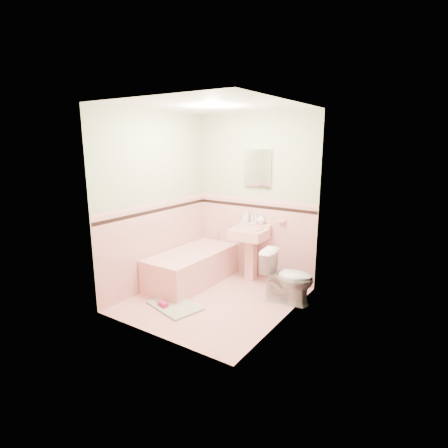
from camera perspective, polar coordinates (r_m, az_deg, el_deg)
The scene contains 32 objects.
floor at distance 4.93m, azimuth -1.64°, elevation -11.96°, with size 2.20×2.20×0.00m, color pink.
ceiling at distance 4.49m, azimuth -1.85°, elevation 18.37°, with size 2.20×2.20×0.00m, color white.
wall_back at distance 5.47m, azimuth 4.93°, elevation 4.22°, with size 2.50×2.50×0.00m, color #F1DFC5.
wall_front at distance 3.72m, azimuth -11.54°, elevation -0.14°, with size 2.50×2.50×0.00m, color #F1DFC5.
wall_left at distance 5.18m, azimuth -10.84°, elevation 3.55°, with size 2.50×2.50×0.00m, color #F1DFC5.
wall_right at distance 4.06m, azimuth 9.87°, elevation 1.03°, with size 2.50×2.50×0.00m, color #F1DFC5.
wainscot_back at distance 5.59m, azimuth 4.74°, elevation -2.38°, with size 2.00×2.00×0.00m, color #EBA49D.
wainscot_front at distance 3.93m, azimuth -10.99°, elevation -9.39°, with size 2.00×2.00×0.00m, color #EBA49D.
wainscot_left at distance 5.31m, azimuth -10.45°, elevation -3.39°, with size 2.20×2.20×0.00m, color #EBA49D.
wainscot_right at distance 4.25m, azimuth 9.38°, elevation -7.56°, with size 2.20×2.20×0.00m, color #EBA49D.
accent_back at distance 5.47m, azimuth 4.82°, elevation 2.86°, with size 2.00×2.00×0.00m, color black.
accent_front at distance 3.76m, azimuth -11.26°, elevation -2.02°, with size 2.00×2.00×0.00m, color black.
accent_left at distance 5.19m, azimuth -10.63°, elevation 2.12°, with size 2.20×2.20×0.00m, color black.
accent_right at distance 4.10m, azimuth 9.57°, elevation -0.72°, with size 2.20×2.20×0.00m, color black.
cap_back at distance 5.46m, azimuth 4.84°, elevation 3.89°, with size 2.00×2.00×0.00m, color pink.
cap_front at distance 3.74m, azimuth -11.33°, elevation -0.54°, with size 2.00×2.00×0.00m, color pink.
cap_left at distance 5.17m, azimuth -10.68°, elevation 3.21°, with size 2.20×2.20×0.00m, color pink.
cap_right at distance 4.08m, azimuth 9.62°, elevation 0.64°, with size 2.20×2.20×0.00m, color pink.
bathtub at distance 5.44m, azimuth -5.11°, elevation -6.99°, with size 0.70×1.50×0.45m, color #E39D96.
tub_faucet at distance 5.87m, azimuth -0.82°, elevation -1.29°, with size 0.04×0.04×0.12m, color silver.
sink at distance 5.44m, azimuth 4.01°, elevation -4.97°, with size 0.52×0.48×0.81m, color #E39D96, non-canonical shape.
sink_faucet at distance 5.41m, azimuth 4.83°, elevation 0.91°, with size 0.02×0.02×0.10m, color silver.
medicine_cabinet at distance 5.37m, azimuth 5.34°, elevation 8.89°, with size 0.44×0.04×0.55m, color white.
soap_dish at distance 5.28m, azimuth 9.14°, elevation 0.49°, with size 0.11×0.06×0.04m, color #E39D96.
soap_bottle_left at distance 5.51m, azimuth 3.69°, elevation 1.34°, with size 0.08×0.08×0.20m, color #B2B2B2.
soap_bottle_mid at distance 5.45m, azimuth 4.96°, elevation 1.04°, with size 0.08×0.08×0.18m, color #B2B2B2.
soap_bottle_right at distance 5.41m, azimuth 5.89°, elevation 0.84°, with size 0.13×0.13×0.16m, color #B2B2B2.
tube at distance 5.55m, azimuth 3.18°, elevation 0.98°, with size 0.04×0.04×0.12m, color white.
toilet at distance 4.82m, azimuth 10.08°, elevation -8.29°, with size 0.39×0.68×0.69m, color white.
bucket at distance 5.34m, azimuth 7.99°, elevation -8.78°, with size 0.22×0.22×0.22m, color #1719AD, non-canonical shape.
bath_mat at distance 4.77m, azimuth -7.86°, elevation -12.78°, with size 0.67×0.45×0.03m, color gray.
shoe at distance 4.74m, azimuth -9.70°, elevation -12.45°, with size 0.15×0.07×0.06m, color #BF1E59.
Camera 1 is at (2.58, -3.65, 2.08)m, focal length 28.69 mm.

